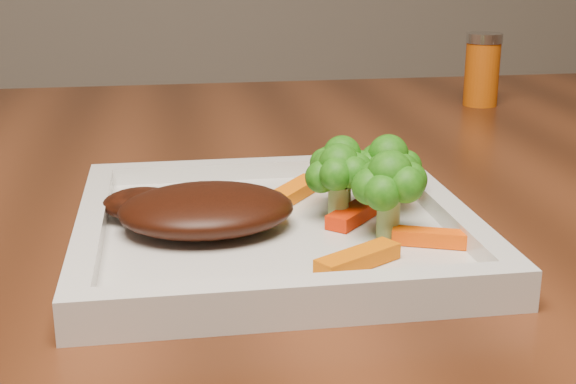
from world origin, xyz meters
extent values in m
cube|color=silver|center=(-0.35, -0.20, 0.76)|extent=(0.27, 0.27, 0.01)
ellipsoid|color=#331107|center=(-0.40, -0.19, 0.78)|extent=(0.13, 0.10, 0.03)
cube|color=#DD6103|center=(-0.31, -0.28, 0.77)|extent=(0.06, 0.05, 0.01)
cube|color=#FF4F04|center=(-0.26, -0.25, 0.77)|extent=(0.05, 0.03, 0.01)
cube|color=#CA5F03|center=(-0.25, -0.15, 0.77)|extent=(0.05, 0.03, 0.01)
cube|color=#FF6C04|center=(-0.33, -0.13, 0.77)|extent=(0.05, 0.06, 0.01)
cube|color=red|center=(-0.29, -0.19, 0.77)|extent=(0.06, 0.06, 0.01)
cylinder|color=#BC510A|center=(-0.02, 0.25, 0.80)|extent=(0.05, 0.05, 0.09)
camera|label=1|loc=(-0.43, -0.72, 0.96)|focal=50.00mm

